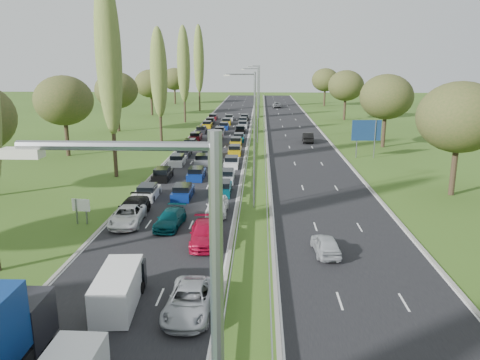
{
  "coord_description": "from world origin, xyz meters",
  "views": [
    {
      "loc": [
        5.05,
        2.45,
        12.79
      ],
      "look_at": [
        3.05,
        47.1,
        1.5
      ],
      "focal_mm": 35.0,
      "sensor_mm": 36.0,
      "label": 1
    }
  ],
  "objects_px": {
    "near_car_2": "(127,216)",
    "near_car_3": "(132,208)",
    "direction_sign": "(366,132)",
    "white_van_rear": "(119,288)",
    "info_sign": "(81,208)"
  },
  "relations": [
    {
      "from": "near_car_2",
      "to": "near_car_3",
      "type": "bearing_deg",
      "value": 89.85
    },
    {
      "from": "near_car_2",
      "to": "white_van_rear",
      "type": "xyz_separation_m",
      "value": [
        3.19,
        -12.86,
        0.3
      ]
    },
    {
      "from": "near_car_3",
      "to": "direction_sign",
      "type": "distance_m",
      "value": 36.65
    },
    {
      "from": "near_car_3",
      "to": "white_van_rear",
      "type": "relative_size",
      "value": 1.05
    },
    {
      "from": "info_sign",
      "to": "direction_sign",
      "type": "xyz_separation_m",
      "value": [
        28.8,
        28.43,
        2.2
      ]
    },
    {
      "from": "white_van_rear",
      "to": "info_sign",
      "type": "height_order",
      "value": "info_sign"
    },
    {
      "from": "near_car_3",
      "to": "info_sign",
      "type": "height_order",
      "value": "info_sign"
    },
    {
      "from": "white_van_rear",
      "to": "direction_sign",
      "type": "height_order",
      "value": "direction_sign"
    },
    {
      "from": "white_van_rear",
      "to": "direction_sign",
      "type": "distance_m",
      "value": 46.76
    },
    {
      "from": "near_car_2",
      "to": "info_sign",
      "type": "height_order",
      "value": "info_sign"
    },
    {
      "from": "near_car_3",
      "to": "white_van_rear",
      "type": "bearing_deg",
      "value": -74.88
    },
    {
      "from": "white_van_rear",
      "to": "direction_sign",
      "type": "xyz_separation_m",
      "value": [
        21.87,
        41.25,
        2.54
      ]
    },
    {
      "from": "near_car_2",
      "to": "near_car_3",
      "type": "distance_m",
      "value": 1.89
    },
    {
      "from": "near_car_3",
      "to": "near_car_2",
      "type": "bearing_deg",
      "value": -84.42
    },
    {
      "from": "near_car_2",
      "to": "direction_sign",
      "type": "bearing_deg",
      "value": 45.39
    }
  ]
}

